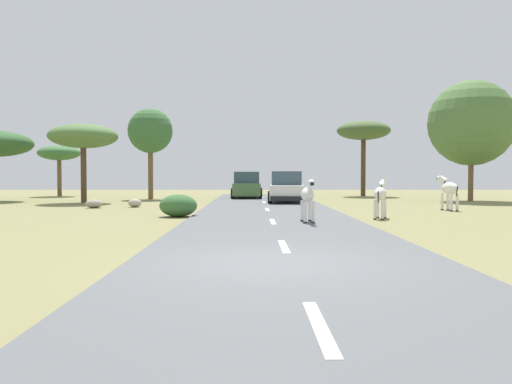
% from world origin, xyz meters
% --- Properties ---
extents(ground_plane, '(90.00, 90.00, 0.00)m').
position_xyz_m(ground_plane, '(0.00, 0.00, 0.00)').
color(ground_plane, olive).
extents(road, '(6.00, 64.00, 0.05)m').
position_xyz_m(road, '(0.35, 0.00, 0.03)').
color(road, '#56595B').
rests_on(road, ground_plane).
extents(lane_markings, '(0.16, 56.00, 0.01)m').
position_xyz_m(lane_markings, '(0.35, -1.00, 0.05)').
color(lane_markings, silver).
rests_on(lane_markings, road).
extents(zebra_0, '(0.46, 1.58, 1.48)m').
position_xyz_m(zebra_0, '(1.50, 7.75, 0.93)').
color(zebra_0, silver).
rests_on(zebra_0, road).
extents(zebra_2, '(0.83, 1.53, 1.51)m').
position_xyz_m(zebra_2, '(4.36, 9.65, 0.90)').
color(zebra_2, silver).
rests_on(zebra_2, ground_plane).
extents(zebra_3, '(0.66, 1.73, 1.65)m').
position_xyz_m(zebra_3, '(8.50, 13.98, 0.98)').
color(zebra_3, silver).
rests_on(zebra_3, ground_plane).
extents(car_0, '(2.03, 4.34, 1.74)m').
position_xyz_m(car_0, '(-0.67, 25.62, 0.85)').
color(car_0, '#476B38').
rests_on(car_0, road).
extents(car_1, '(2.25, 4.45, 1.74)m').
position_xyz_m(car_1, '(1.64, 20.10, 0.85)').
color(car_1, white).
rests_on(car_1, road).
extents(tree_0, '(5.13, 5.13, 7.27)m').
position_xyz_m(tree_0, '(12.90, 22.08, 4.70)').
color(tree_0, brown).
rests_on(tree_0, ground_plane).
extents(tree_2, '(3.96, 3.96, 5.56)m').
position_xyz_m(tree_2, '(7.96, 29.45, 4.80)').
color(tree_2, '#4C3823').
rests_on(tree_2, ground_plane).
extents(tree_5, '(3.88, 3.88, 4.47)m').
position_xyz_m(tree_5, '(-9.91, 20.45, 3.75)').
color(tree_5, '#4C3823').
rests_on(tree_5, ground_plane).
extents(tree_6, '(2.92, 2.92, 5.93)m').
position_xyz_m(tree_6, '(-6.99, 25.03, 4.43)').
color(tree_6, brown).
rests_on(tree_6, ground_plane).
extents(tree_7, '(3.07, 3.07, 3.73)m').
position_xyz_m(tree_7, '(-14.53, 29.31, 3.15)').
color(tree_7, brown).
rests_on(tree_7, ground_plane).
extents(bush_1, '(1.44, 1.29, 0.86)m').
position_xyz_m(bush_1, '(-3.16, 10.61, 0.43)').
color(bush_1, '#386633').
rests_on(bush_1, ground_plane).
extents(rock_0, '(0.65, 0.63, 0.42)m').
position_xyz_m(rock_0, '(-6.13, 16.50, 0.21)').
color(rock_0, '#A89E8C').
rests_on(rock_0, ground_plane).
extents(rock_2, '(0.82, 0.77, 0.41)m').
position_xyz_m(rock_2, '(-7.96, 15.88, 0.21)').
color(rock_2, gray).
rests_on(rock_2, ground_plane).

